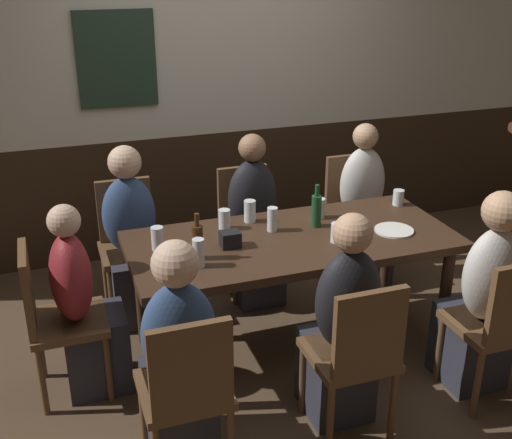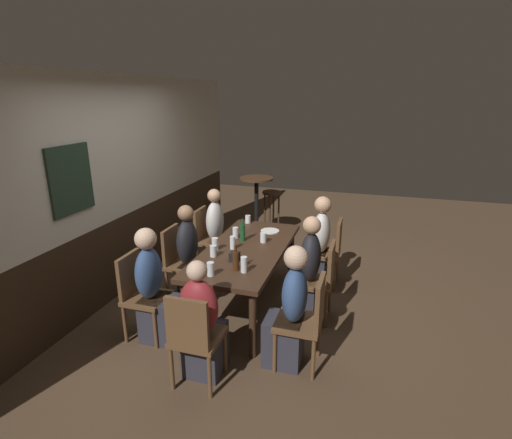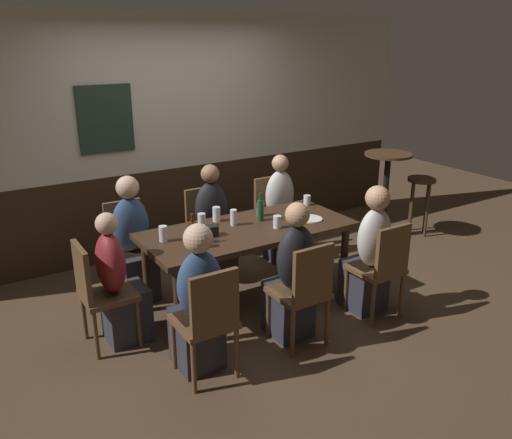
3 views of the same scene
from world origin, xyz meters
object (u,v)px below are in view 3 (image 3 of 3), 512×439
object	(u,v)px
pint_glass_stout	(216,215)
highball_clear	(196,240)
chair_mid_near	(304,289)
person_head_west	(119,289)
chair_left_near	(208,318)
pint_glass_pale	(307,201)
dining_table	(248,236)
plate_white_large	(310,219)
chair_left_far	(128,242)
person_left_far	(134,247)
person_mid_far	(214,231)
chair_head_west	(98,289)
bar_stool	(421,190)
chair_right_far	(274,212)
chair_mid_far	(207,226)
pint_glass_amber	(260,210)
beer_glass_tall	(163,234)
person_left_near	(198,309)
tumbler_water	(202,221)
person_right_near	(369,258)
condiment_caddy	(210,231)
beer_bottle_brown	(193,232)
beer_glass_half	(277,223)
tumbler_short	(234,218)
person_mid_near	(292,281)
chair_right_near	(382,265)
side_bar_table	(386,189)

from	to	relation	value
pint_glass_stout	highball_clear	distance (m)	0.66
chair_mid_near	person_head_west	bearing A→B (deg)	145.09
chair_left_near	pint_glass_pale	world-z (taller)	chair_left_near
dining_table	plate_white_large	size ratio (longest dim) A/B	8.22
chair_left_far	person_left_far	size ratio (longest dim) A/B	0.75
person_mid_far	highball_clear	size ratio (longest dim) A/B	7.49
chair_head_west	bar_stool	bearing A→B (deg)	5.84
chair_right_far	highball_clear	size ratio (longest dim) A/B	5.64
chair_mid_far	plate_white_large	xyz separation A→B (m)	(0.60, -0.95, 0.25)
pint_glass_amber	beer_glass_tall	bearing A→B (deg)	-173.16
chair_right_far	person_left_near	xyz separation A→B (m)	(-1.67, -1.51, -0.00)
bar_stool	chair_mid_far	bearing A→B (deg)	171.28
tumbler_water	pint_glass_pale	xyz separation A→B (m)	(1.18, 0.00, -0.01)
person_mid_far	pint_glass_stout	bearing A→B (deg)	-112.99
chair_mid_near	person_right_near	bearing A→B (deg)	10.92
person_right_near	bar_stool	xyz separation A→B (m)	(1.89, 1.09, 0.06)
chair_mid_near	condiment_caddy	distance (m)	0.97
chair_head_west	chair_mid_far	distance (m)	1.60
person_left_far	beer_bottle_brown	world-z (taller)	person_left_far
pint_glass_amber	beer_glass_half	bearing A→B (deg)	-98.17
chair_head_west	person_mid_far	xyz separation A→B (m)	(1.36, 0.68, -0.00)
tumbler_short	beer_bottle_brown	distance (m)	0.55
chair_mid_near	person_head_west	world-z (taller)	person_head_west
tumbler_short	person_head_west	bearing A→B (deg)	-173.43
person_left_far	beer_glass_half	world-z (taller)	person_left_far
person_mid_far	person_mid_near	bearing A→B (deg)	-90.00
beer_glass_half	tumbler_water	xyz separation A→B (m)	(-0.55, 0.39, 0.00)
chair_left_far	person_right_near	distance (m)	2.25
condiment_caddy	tumbler_short	bearing A→B (deg)	22.55
chair_mid_far	person_mid_far	world-z (taller)	person_mid_far
person_mid_near	person_mid_far	distance (m)	1.35
chair_left_near	pint_glass_pale	size ratio (longest dim) A/B	8.71
chair_left_far	tumbler_short	size ratio (longest dim) A/B	6.01
pint_glass_stout	highball_clear	world-z (taller)	highball_clear
person_right_near	beer_glass_tall	xyz separation A→B (m)	(-1.60, 0.77, 0.30)
chair_head_west	chair_mid_near	world-z (taller)	same
tumbler_water	tumbler_short	bearing A→B (deg)	-25.09
chair_right_near	tumbler_short	size ratio (longest dim) A/B	6.01
chair_right_near	person_head_west	bearing A→B (deg)	157.63
chair_head_west	chair_mid_near	xyz separation A→B (m)	(1.36, -0.84, 0.00)
person_mid_near	beer_glass_half	size ratio (longest dim) A/B	10.31
person_left_far	chair_mid_far	bearing A→B (deg)	10.93
person_left_near	person_head_west	bearing A→B (deg)	118.40
chair_mid_near	condiment_caddy	bearing A→B (deg)	114.05
chair_right_far	pint_glass_stout	bearing A→B (deg)	-151.80
bar_stool	condiment_caddy	bearing A→B (deg)	-172.41
person_right_near	person_left_near	distance (m)	1.67
chair_left_far	chair_mid_far	bearing A→B (deg)	0.00
person_mid_far	highball_clear	bearing A→B (deg)	-125.20
person_mid_far	side_bar_table	bearing A→B (deg)	-2.69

